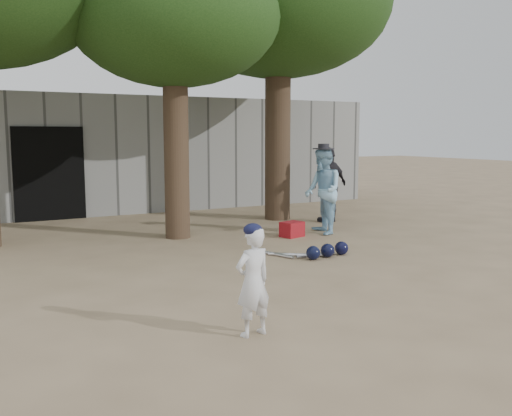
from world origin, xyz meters
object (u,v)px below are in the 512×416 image
spectator_dark (329,185)px  red_bag (292,229)px  boy_player (253,282)px  spectator_blue (323,191)px

spectator_dark → red_bag: (-1.79, -1.24, -0.72)m
red_bag → boy_player: bearing=-126.4°
boy_player → red_bag: boy_player is taller
spectator_blue → spectator_dark: 1.64m
spectator_blue → spectator_dark: (1.06, 1.25, -0.02)m
boy_player → spectator_dark: (5.13, 5.78, 0.31)m
spectator_dark → red_bag: size_ratio=4.12×
boy_player → spectator_blue: spectator_blue is taller
red_bag → spectator_dark: bearing=34.7°
spectator_blue → red_bag: bearing=-76.1°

